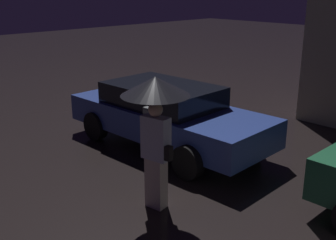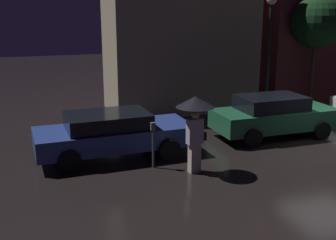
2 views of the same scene
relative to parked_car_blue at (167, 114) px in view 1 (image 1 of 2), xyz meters
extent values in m
cube|color=navy|center=(0.04, 0.00, -0.11)|extent=(4.62, 1.93, 0.58)
cube|color=black|center=(-0.14, 0.00, 0.40)|extent=(2.42, 1.64, 0.43)
cylinder|color=black|center=(1.46, 0.89, -0.39)|extent=(0.64, 0.22, 0.64)
cylinder|color=black|center=(1.46, -0.89, -0.39)|extent=(0.64, 0.22, 0.64)
cylinder|color=black|center=(-1.37, 0.89, -0.39)|extent=(0.64, 0.22, 0.64)
cylinder|color=black|center=(-1.37, -0.89, -0.39)|extent=(0.64, 0.22, 0.64)
cube|color=beige|center=(1.79, -1.96, -0.31)|extent=(0.33, 0.25, 0.81)
cube|color=#B2B7C6|center=(1.79, -1.96, 0.43)|extent=(0.46, 0.27, 0.67)
sphere|color=tan|center=(1.79, -1.96, 0.88)|extent=(0.22, 0.22, 0.22)
cylinder|color=black|center=(1.79, -1.96, 0.69)|extent=(0.02, 0.02, 0.79)
cone|color=black|center=(1.79, -1.96, 1.22)|extent=(1.02, 1.02, 0.28)
cube|color=black|center=(2.03, -1.96, 0.26)|extent=(0.17, 0.12, 0.22)
cylinder|color=#4C5154|center=(0.84, -1.29, -0.18)|extent=(0.06, 0.06, 1.07)
cube|color=#4C5154|center=(0.84, -1.29, 0.47)|extent=(0.12, 0.10, 0.22)
camera|label=1|loc=(6.15, -5.93, 2.61)|focal=45.00mm
camera|label=2|loc=(-2.32, -11.74, 3.56)|focal=45.00mm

